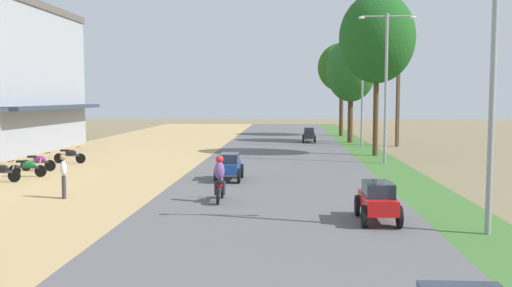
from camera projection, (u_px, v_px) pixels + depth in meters
The scene contains 17 objects.
parked_motorbike_fourth at pixel (1, 171), 24.36m from camera, with size 1.80×0.54×0.94m.
parked_motorbike_fifth at pixel (28, 166), 25.95m from camera, with size 1.80×0.54×0.94m.
parked_motorbike_sixth at pixel (38, 161), 28.03m from camera, with size 1.80×0.54×0.94m.
parked_motorbike_seventh at pixel (70, 155), 31.30m from camera, with size 1.80×0.54×0.94m.
pedestrian_on_shoulder at pixel (64, 174), 20.40m from camera, with size 0.37×0.43×1.62m.
median_tree_nearest at pixel (377, 38), 34.92m from camera, with size 4.73×4.73×10.20m.
median_tree_second at pixel (351, 70), 45.33m from camera, with size 4.04×4.04×8.45m.
median_tree_third at pixel (342, 68), 53.01m from camera, with size 4.55×4.55×8.84m.
streetlamp_near at pixel (493, 71), 14.77m from camera, with size 3.16×0.20×7.59m.
streetlamp_mid at pixel (386, 78), 31.04m from camera, with size 3.16×0.20×8.29m.
streetlamp_far at pixel (362, 81), 41.04m from camera, with size 3.16×0.20×8.49m.
utility_pole_near at pixel (399, 91), 42.44m from camera, with size 1.80×0.20×8.15m.
utility_pole_far at pixel (397, 90), 42.17m from camera, with size 1.80×0.20×8.23m.
car_sedan_red at pixel (378, 200), 16.49m from camera, with size 1.10×2.26×1.19m.
car_sedan_blue at pixel (229, 165), 24.76m from camera, with size 1.10×2.26×1.19m.
car_hatchback_charcoal at pixel (309, 134), 45.45m from camera, with size 1.04×2.00×1.23m.
motorbike_ahead_second at pixel (220, 180), 19.66m from camera, with size 0.54×1.80×1.66m.
Camera 1 is at (0.41, -6.97, 3.75)m, focal length 39.27 mm.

